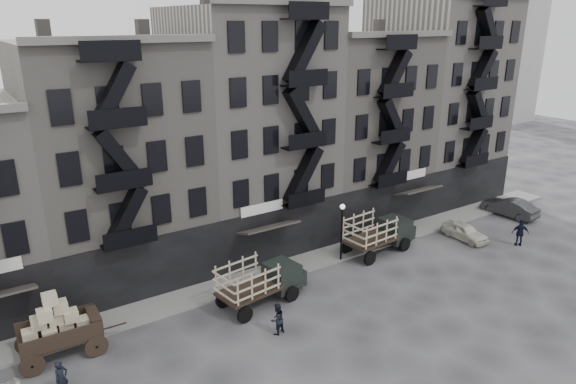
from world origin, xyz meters
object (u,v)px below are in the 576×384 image
car_east (465,231)px  policeman (520,233)px  car_far (509,207)px  wagon (55,322)px  stake_truck_west (260,279)px  pedestrian_west (62,379)px  pedestrian_mid (277,319)px  stake_truck_east (379,230)px

car_east → policeman: policeman is taller
car_far → policeman: policeman is taller
policeman → car_far: bearing=-99.3°
wagon → stake_truck_west: bearing=-4.2°
stake_truck_west → car_east: size_ratio=1.54×
wagon → car_east: size_ratio=1.10×
car_east → pedestrian_west: pedestrian_west is taller
car_far → pedestrian_west: (-36.88, -2.52, 0.11)m
wagon → car_far: wagon is taller
stake_truck_west → pedestrian_west: size_ratio=3.31×
stake_truck_west → car_far: size_ratio=1.24×
car_far → pedestrian_west: pedestrian_west is taller
stake_truck_west → pedestrian_mid: 3.43m
policeman → wagon: bearing=31.6°
pedestrian_west → policeman: policeman is taller
wagon → pedestrian_mid: wagon is taller
stake_truck_east → pedestrian_west: bearing=-176.0°
stake_truck_west → pedestrian_west: 11.72m
pedestrian_west → car_east: bearing=-24.6°
pedestrian_west → wagon: bearing=54.5°
wagon → pedestrian_mid: 11.15m
stake_truck_west → pedestrian_mid: size_ratio=3.27×
wagon → car_far: bearing=0.9°
car_far → car_east: bearing=4.5°
policeman → pedestrian_west: bearing=37.3°
stake_truck_west → policeman: (20.43, -3.63, -0.59)m
stake_truck_east → car_east: size_ratio=1.60×
stake_truck_west → car_far: stake_truck_west is taller
stake_truck_east → pedestrian_mid: stake_truck_east is taller
wagon → policeman: (31.50, -4.81, -0.95)m
stake_truck_east → car_far: (14.49, -0.90, -0.92)m
wagon → car_east: 29.14m
car_east → policeman: 3.93m
pedestrian_west → stake_truck_west: bearing=-17.6°
car_far → policeman: size_ratio=2.29×
stake_truck_east → car_east: bearing=-20.8°
wagon → policeman: wagon is taller
policeman → stake_truck_east: bearing=12.3°
car_east → stake_truck_west: bearing=179.7°
car_east → car_far: car_far is taller
car_east → wagon: bearing=178.1°
car_east → car_far: size_ratio=0.80×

